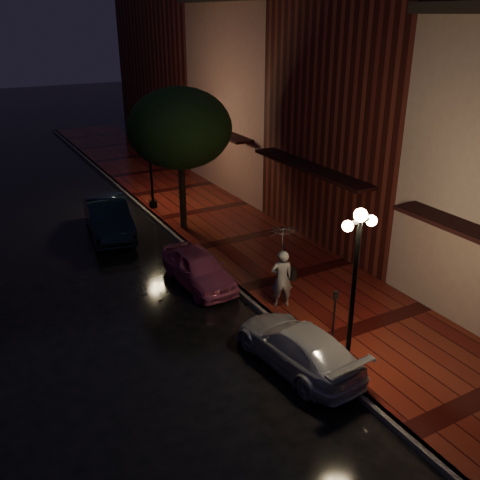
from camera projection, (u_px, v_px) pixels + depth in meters
ground at (240, 293)px, 17.64m from camera, size 120.00×120.00×0.00m
sidewalk at (296, 276)px, 18.62m from camera, size 4.50×60.00×0.15m
curb at (240, 291)px, 17.61m from camera, size 0.25×60.00×0.15m
storefront_mid at (376, 100)px, 20.23m from camera, size 5.00×8.00×11.00m
storefront_far at (265, 99)px, 27.06m from camera, size 5.00×8.00×9.00m
storefront_extra at (185, 72)px, 34.91m from camera, size 5.00×12.00×10.00m
streetlamp_near at (354, 282)px, 12.76m from camera, size 0.96×0.36×4.31m
streetlamp_far at (150, 156)px, 24.03m from camera, size 0.96×0.36×4.31m
street_tree at (180, 131)px, 21.08m from camera, size 4.16×4.16×5.80m
pink_car at (199, 268)px, 17.98m from camera, size 1.57×3.65×1.23m
navy_car at (108, 217)px, 22.07m from camera, size 2.18×4.71×1.50m
silver_car at (298, 346)px, 13.80m from camera, size 1.97×4.14×1.16m
woman_with_umbrella at (283, 255)px, 15.94m from camera, size 1.08×1.10×2.60m
parking_meter at (335, 308)px, 14.80m from camera, size 0.14×0.11×1.36m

